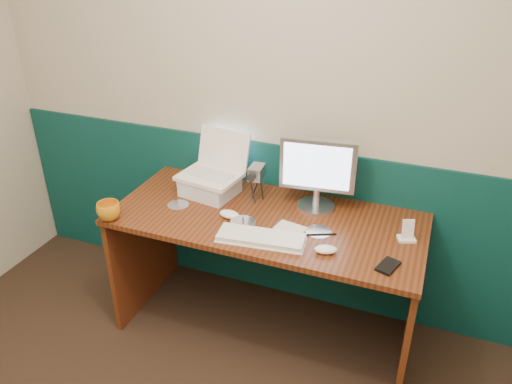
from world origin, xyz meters
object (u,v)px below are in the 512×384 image
at_px(laptop, 208,156).
at_px(mug, 109,211).
at_px(desk, 266,275).
at_px(keyboard, 261,238).
at_px(camcorder, 257,183).
at_px(monitor, 318,175).

distance_m(laptop, mug, 0.59).
distance_m(desk, laptop, 0.73).
bearing_deg(keyboard, camcorder, 107.25).
distance_m(monitor, camcorder, 0.34).
bearing_deg(desk, keyboard, -76.72).
relative_size(keyboard, mug, 3.45).
height_order(mug, camcorder, camcorder).
bearing_deg(mug, monitor, 27.56).
relative_size(laptop, mug, 2.67).
distance_m(keyboard, mug, 0.80).
xyz_separation_m(desk, laptop, (-0.38, 0.12, 0.60)).
xyz_separation_m(mug, camcorder, (0.63, 0.46, 0.06)).
relative_size(desk, laptop, 5.01).
bearing_deg(mug, keyboard, 6.94).
height_order(keyboard, mug, mug).
height_order(monitor, keyboard, monitor).
relative_size(monitor, keyboard, 0.93).
xyz_separation_m(desk, keyboard, (0.05, -0.21, 0.39)).
bearing_deg(laptop, camcorder, 15.22).
height_order(desk, monitor, monitor).
xyz_separation_m(desk, monitor, (0.21, 0.19, 0.57)).
bearing_deg(keyboard, desk, 96.51).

